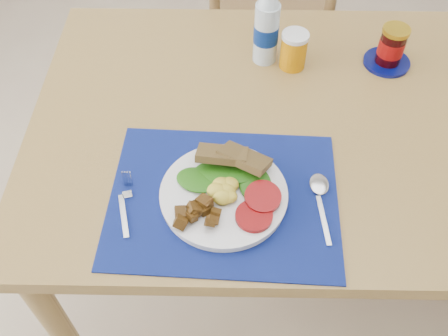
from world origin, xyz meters
name	(u,v)px	position (x,y,z in m)	size (l,w,h in m)	color
ground	(292,318)	(0.00, 0.00, 0.00)	(4.00, 4.00, 0.00)	tan
table	(314,140)	(0.00, 0.20, 0.67)	(1.40, 0.90, 0.75)	brown
chair_far	(272,4)	(-0.07, 0.92, 0.59)	(0.48, 0.47, 1.19)	brown
placemat	(224,198)	(-0.23, -0.05, 0.75)	(0.48, 0.38, 0.00)	black
breakfast_plate	(221,194)	(-0.23, -0.05, 0.77)	(0.27, 0.27, 0.06)	silver
fork	(126,202)	(-0.43, -0.06, 0.76)	(0.04, 0.15, 0.00)	#B2B5BA
spoon	(320,195)	(-0.02, -0.04, 0.76)	(0.04, 0.18, 0.01)	#B2B5BA
water_bottle	(266,29)	(-0.13, 0.42, 0.85)	(0.07, 0.07, 0.22)	#ADBFCC
juice_glass	(294,51)	(-0.05, 0.39, 0.80)	(0.07, 0.07, 0.10)	#BF7505
jam_on_saucer	(391,49)	(0.20, 0.41, 0.80)	(0.12, 0.12, 0.11)	#040A4D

